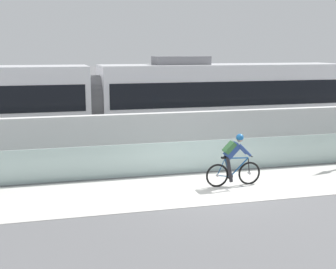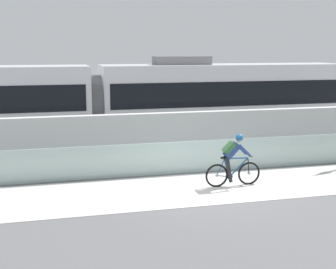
% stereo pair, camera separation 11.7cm
% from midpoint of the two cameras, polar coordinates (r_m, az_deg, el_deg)
% --- Properties ---
extents(ground_plane, '(200.00, 200.00, 0.00)m').
position_cam_midpoint_polar(ground_plane, '(14.45, 5.08, -6.40)').
color(ground_plane, slate).
extents(bike_path_deck, '(32.00, 3.20, 0.01)m').
position_cam_midpoint_polar(bike_path_deck, '(14.44, 5.08, -6.37)').
color(bike_path_deck, silver).
rests_on(bike_path_deck, ground).
extents(glass_parapet, '(32.00, 0.05, 1.08)m').
position_cam_midpoint_polar(glass_parapet, '(16.00, 2.90, -2.71)').
color(glass_parapet, '#ADC6C1').
rests_on(glass_parapet, ground).
extents(concrete_barrier_wall, '(32.00, 0.36, 1.82)m').
position_cam_midpoint_polar(concrete_barrier_wall, '(17.62, 1.17, -0.26)').
color(concrete_barrier_wall, silver).
rests_on(concrete_barrier_wall, ground).
extents(tram_rail_near, '(32.00, 0.08, 0.01)m').
position_cam_midpoint_polar(tram_rail_near, '(20.15, -0.74, -1.53)').
color(tram_rail_near, '#595654').
rests_on(tram_rail_near, ground).
extents(tram_rail_far, '(32.00, 0.08, 0.01)m').
position_cam_midpoint_polar(tram_rail_far, '(21.52, -1.65, -0.77)').
color(tram_rail_far, '#595654').
rests_on(tram_rail_far, ground).
extents(tram, '(22.56, 2.54, 3.81)m').
position_cam_midpoint_polar(tram, '(20.10, -8.63, 3.78)').
color(tram, silver).
rests_on(tram, ground).
extents(cyclist_on_bike, '(1.77, 0.58, 1.61)m').
position_cam_midpoint_polar(cyclist_on_bike, '(14.51, 8.06, -3.11)').
color(cyclist_on_bike, black).
rests_on(cyclist_on_bike, ground).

